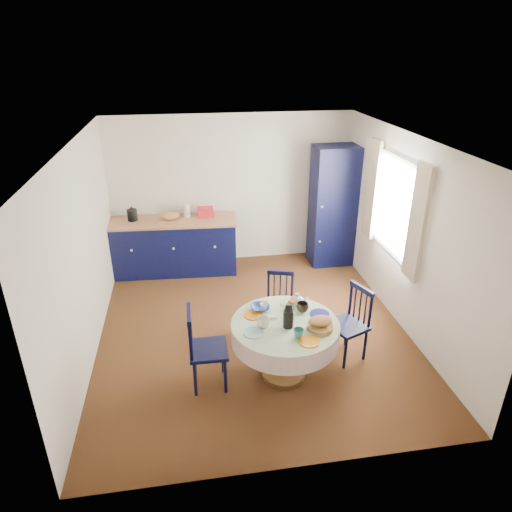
{
  "coord_description": "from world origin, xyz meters",
  "views": [
    {
      "loc": [
        -0.78,
        -5.08,
        3.5
      ],
      "look_at": [
        0.08,
        0.2,
        0.98
      ],
      "focal_mm": 32.0,
      "sensor_mm": 36.0,
      "label": 1
    }
  ],
  "objects": [
    {
      "name": "pantry_cabinet",
      "position": [
        1.64,
        1.85,
        1.01
      ],
      "size": [
        0.71,
        0.53,
        2.02
      ],
      "rotation": [
        0.0,
        0.0,
        0.01
      ],
      "color": "black",
      "rests_on": "floor"
    },
    {
      "name": "window",
      "position": [
        1.95,
        0.3,
        1.52
      ],
      "size": [
        0.1,
        1.74,
        1.45
      ],
      "color": "white",
      "rests_on": "wall_right"
    },
    {
      "name": "mug_a",
      "position": [
        -0.04,
        -1.03,
        0.77
      ],
      "size": [
        0.14,
        0.14,
        0.11
      ],
      "primitive_type": "imported",
      "color": "silver",
      "rests_on": "dining_table"
    },
    {
      "name": "wall_left",
      "position": [
        -2.0,
        0.0,
        1.25
      ],
      "size": [
        0.02,
        4.5,
        2.5
      ],
      "primitive_type": "cube",
      "color": "silver",
      "rests_on": "floor"
    },
    {
      "name": "mug_d",
      "position": [
        0.02,
        -0.7,
        0.76
      ],
      "size": [
        0.09,
        0.09,
        0.09
      ],
      "primitive_type": "imported",
      "color": "silver",
      "rests_on": "dining_table"
    },
    {
      "name": "wall_right",
      "position": [
        2.0,
        0.0,
        1.25
      ],
      "size": [
        0.02,
        4.5,
        2.5
      ],
      "primitive_type": "cube",
      "color": "silver",
      "rests_on": "floor"
    },
    {
      "name": "mug_c",
      "position": [
        0.45,
        -0.8,
        0.77
      ],
      "size": [
        0.14,
        0.14,
        0.11
      ],
      "primitive_type": "imported",
      "color": "black",
      "rests_on": "dining_table"
    },
    {
      "name": "mug_b",
      "position": [
        0.28,
        -1.28,
        0.77
      ],
      "size": [
        0.11,
        0.11,
        0.1
      ],
      "primitive_type": "imported",
      "color": "#2D6A66",
      "rests_on": "dining_table"
    },
    {
      "name": "cobalt_bowl",
      "position": [
        -0.02,
        -0.69,
        0.75
      ],
      "size": [
        0.22,
        0.22,
        0.05
      ],
      "primitive_type": "imported",
      "color": "navy",
      "rests_on": "dining_table"
    },
    {
      "name": "chair_right",
      "position": [
        1.06,
        -0.75,
        0.47
      ],
      "size": [
        0.52,
        0.53,
        0.92
      ],
      "rotation": [
        0.0,
        0.0,
        -1.18
      ],
      "color": "black",
      "rests_on": "floor"
    },
    {
      "name": "kitchen_counter",
      "position": [
        -1.0,
        1.9,
        0.47
      ],
      "size": [
        2.07,
        0.75,
        1.15
      ],
      "rotation": [
        0.0,
        0.0,
        -0.06
      ],
      "color": "black",
      "rests_on": "floor"
    },
    {
      "name": "chair_left",
      "position": [
        -0.68,
        -0.99,
        0.49
      ],
      "size": [
        0.41,
        0.43,
        0.96
      ],
      "rotation": [
        0.0,
        0.0,
        1.56
      ],
      "color": "black",
      "rests_on": "floor"
    },
    {
      "name": "ceiling",
      "position": [
        0.0,
        0.0,
        2.5
      ],
      "size": [
        4.5,
        4.5,
        0.0
      ],
      "primitive_type": "plane",
      "rotation": [
        3.14,
        0.0,
        0.0
      ],
      "color": "white",
      "rests_on": "wall_back"
    },
    {
      "name": "floor",
      "position": [
        0.0,
        0.0,
        0.0
      ],
      "size": [
        4.5,
        4.5,
        0.0
      ],
      "primitive_type": "plane",
      "color": "black",
      "rests_on": "ground"
    },
    {
      "name": "dining_table",
      "position": [
        0.22,
        -1.0,
        0.6
      ],
      "size": [
        1.19,
        1.19,
        1.0
      ],
      "color": "brown",
      "rests_on": "floor"
    },
    {
      "name": "wall_back",
      "position": [
        0.0,
        2.25,
        1.25
      ],
      "size": [
        4.0,
        0.02,
        2.5
      ],
      "primitive_type": "cube",
      "color": "silver",
      "rests_on": "floor"
    },
    {
      "name": "chair_far",
      "position": [
        0.33,
        -0.12,
        0.43
      ],
      "size": [
        0.46,
        0.45,
        0.84
      ],
      "rotation": [
        0.0,
        0.0,
        -0.29
      ],
      "color": "black",
      "rests_on": "floor"
    }
  ]
}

